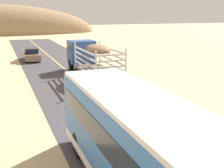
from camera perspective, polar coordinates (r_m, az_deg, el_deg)
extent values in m
cube|color=#3359A5|center=(30.62, -5.79, 6.12)|extent=(2.50, 2.20, 2.20)
cube|color=#192333|center=(30.57, -5.81, 6.95)|extent=(2.53, 1.54, 0.70)
cube|color=brown|center=(25.69, -2.61, 2.24)|extent=(2.50, 6.40, 0.24)
cylinder|color=silver|center=(28.15, -6.95, 5.68)|extent=(0.12, 0.12, 2.20)
cylinder|color=silver|center=(28.80, -2.33, 5.94)|extent=(0.12, 0.12, 2.20)
cylinder|color=silver|center=(22.17, -3.04, 3.63)|extent=(0.12, 0.12, 2.20)
cylinder|color=silver|center=(22.99, 2.63, 3.99)|extent=(0.12, 0.12, 2.20)
cube|color=silver|center=(25.24, -5.24, 3.29)|extent=(0.08, 6.30, 0.12)
cube|color=silver|center=(25.98, -0.08, 3.64)|extent=(0.08, 6.30, 0.12)
cube|color=silver|center=(22.65, -0.14, 2.16)|extent=(2.40, 0.08, 0.12)
cube|color=silver|center=(25.17, -5.26, 4.28)|extent=(0.08, 6.30, 0.12)
cube|color=silver|center=(25.91, -0.08, 4.60)|extent=(0.08, 6.30, 0.12)
cube|color=silver|center=(22.57, -0.14, 3.26)|extent=(2.40, 0.08, 0.12)
cube|color=silver|center=(25.10, -5.28, 5.27)|extent=(0.08, 6.30, 0.12)
cube|color=silver|center=(25.84, -0.08, 5.57)|extent=(0.08, 6.30, 0.12)
cube|color=silver|center=(22.49, -0.14, 4.36)|extent=(2.40, 0.08, 0.12)
cube|color=silver|center=(25.04, -5.30, 6.27)|extent=(0.08, 6.30, 0.12)
cube|color=silver|center=(25.78, -0.08, 6.53)|extent=(0.08, 6.30, 0.12)
cube|color=silver|center=(22.43, -0.14, 5.47)|extent=(2.40, 0.08, 0.12)
ellipsoid|color=#8C6B4C|center=(25.37, -2.66, 6.61)|extent=(1.75, 3.84, 0.70)
cylinder|color=black|center=(30.55, -7.72, 3.68)|extent=(0.32, 1.10, 1.10)
cylinder|color=black|center=(31.10, -3.79, 3.94)|extent=(0.32, 1.10, 1.10)
cylinder|color=black|center=(24.21, -4.12, 1.15)|extent=(0.32, 1.10, 1.10)
cylinder|color=black|center=(24.90, 0.70, 1.54)|extent=(0.32, 1.10, 1.10)
cube|color=#3872C6|center=(9.56, 5.09, -11.55)|extent=(2.50, 10.00, 2.70)
cube|color=white|center=(9.05, 5.28, -3.32)|extent=(2.45, 9.80, 0.16)
cube|color=#192333|center=(9.37, 5.15, -8.94)|extent=(2.54, 9.20, 0.80)
cylinder|color=black|center=(12.51, -6.30, -11.33)|extent=(0.30, 1.00, 1.00)
cylinder|color=black|center=(13.16, 3.15, -9.95)|extent=(0.30, 1.00, 1.00)
cube|color=#8C7259|center=(37.48, -15.01, 5.11)|extent=(1.80, 4.40, 0.70)
cube|color=#192333|center=(37.50, -15.09, 6.11)|extent=(1.53, 2.20, 0.60)
cylinder|color=black|center=(38.75, -16.37, 5.01)|extent=(0.22, 0.66, 0.66)
cylinder|color=black|center=(38.89, -14.04, 5.18)|extent=(0.22, 0.66, 0.66)
cylinder|color=black|center=(36.14, -16.02, 4.45)|extent=(0.22, 0.66, 0.66)
cylinder|color=black|center=(36.30, -13.53, 4.63)|extent=(0.22, 0.66, 0.66)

